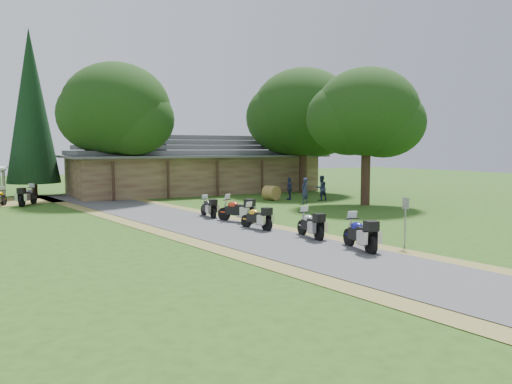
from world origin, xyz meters
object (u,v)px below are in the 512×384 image
motorcycle_row_b (310,223)px  motorcycle_row_e (208,206)px  motorcycle_row_c (256,216)px  lodge (195,163)px  motorcycle_carport_b (28,195)px  motorcycle_row_d (237,209)px  motorcycle_row_a (360,232)px  hay_bale (271,193)px

motorcycle_row_b → motorcycle_row_e: motorcycle_row_b is taller
motorcycle_row_e → motorcycle_row_c: bearing=-175.6°
lodge → motorcycle_row_c: lodge is taller
lodge → motorcycle_carport_b: lodge is taller
lodge → motorcycle_carport_b: bearing=-162.5°
motorcycle_row_c → motorcycle_carport_b: motorcycle_carport_b is taller
motorcycle_row_b → motorcycle_row_d: 5.51m
motorcycle_row_a → motorcycle_row_e: 10.86m
lodge → motorcycle_row_a: (-4.14, -25.88, -1.78)m
motorcycle_carport_b → motorcycle_row_e: bearing=-112.8°
motorcycle_row_a → hay_bale: size_ratio=1.88×
motorcycle_row_a → motorcycle_carport_b: size_ratio=0.98×
motorcycle_row_c → hay_bale: motorcycle_row_c is taller
motorcycle_row_b → motorcycle_carport_b: bearing=33.1°
motorcycle_row_a → motorcycle_row_c: (-1.01, 5.94, -0.07)m
motorcycle_row_a → motorcycle_row_d: (-0.78, 8.39, 0.01)m
motorcycle_carport_b → lodge: bearing=-41.9°
hay_bale → motorcycle_row_e: bearing=-141.6°
motorcycle_row_a → motorcycle_carport_b: bearing=34.1°
motorcycle_row_d → lodge: bearing=-43.6°
motorcycle_carport_b → motorcycle_row_c: bearing=-121.4°
lodge → motorcycle_row_a: size_ratio=10.86×
lodge → motorcycle_carport_b: (-13.47, -4.25, -1.76)m
hay_bale → motorcycle_row_a: bearing=-110.5°
lodge → hay_bale: (2.13, -9.11, -1.93)m
motorcycle_row_a → motorcycle_carport_b: motorcycle_carport_b is taller
motorcycle_row_d → motorcycle_carport_b: bearing=5.0°
motorcycle_row_c → motorcycle_row_d: motorcycle_row_d is taller
motorcycle_row_d → motorcycle_row_e: motorcycle_row_d is taller
motorcycle_row_e → hay_bale: size_ratio=1.63×
hay_bale → motorcycle_row_b: bearing=-114.8°
motorcycle_row_b → hay_bale: 15.26m
motorcycle_row_b → motorcycle_row_d: (-0.64, 5.48, 0.05)m
motorcycle_row_a → motorcycle_carport_b: (-9.34, 21.63, 0.01)m
motorcycle_row_d → motorcycle_row_e: 2.45m
lodge → motorcycle_row_c: bearing=-104.5°
motorcycle_row_e → motorcycle_row_d: bearing=-166.9°
motorcycle_row_a → hay_bale: motorcycle_row_a is taller
motorcycle_row_e → lodge: bearing=-18.5°
motorcycle_row_a → hay_bale: bearing=-9.7°
motorcycle_carport_b → motorcycle_row_b: bearing=-123.2°
motorcycle_row_d → motorcycle_carport_b: 15.77m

